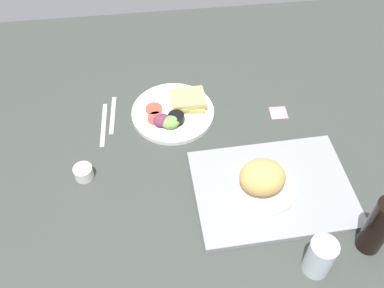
{
  "coord_description": "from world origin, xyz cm",
  "views": [
    {
      "loc": [
        12.6,
        88.98,
        106.91
      ],
      "look_at": [
        2.0,
        3.0,
        4.0
      ],
      "focal_mm": 41.43,
      "sensor_mm": 36.0,
      "label": 1
    }
  ],
  "objects_px": {
    "espresso_cup": "(84,173)",
    "fork": "(113,115)",
    "serving_tray": "(272,189)",
    "drinking_glass": "(320,257)",
    "knife": "(104,124)",
    "sticky_note": "(278,113)",
    "plate_with_salad": "(175,111)",
    "soda_bottle": "(379,226)",
    "bread_plate_near": "(263,180)"
  },
  "relations": [
    {
      "from": "espresso_cup",
      "to": "fork",
      "type": "relative_size",
      "value": 0.33
    },
    {
      "from": "serving_tray",
      "to": "drinking_glass",
      "type": "height_order",
      "value": "drinking_glass"
    },
    {
      "from": "fork",
      "to": "knife",
      "type": "distance_m",
      "value": 0.05
    },
    {
      "from": "knife",
      "to": "sticky_note",
      "type": "relative_size",
      "value": 3.39
    },
    {
      "from": "plate_with_salad",
      "to": "fork",
      "type": "distance_m",
      "value": 0.21
    },
    {
      "from": "soda_bottle",
      "to": "bread_plate_near",
      "type": "bearing_deg",
      "value": -39.15
    },
    {
      "from": "bread_plate_near",
      "to": "soda_bottle",
      "type": "xyz_separation_m",
      "value": [
        -0.24,
        0.2,
        0.04
      ]
    },
    {
      "from": "fork",
      "to": "sticky_note",
      "type": "relative_size",
      "value": 3.04
    },
    {
      "from": "drinking_glass",
      "to": "espresso_cup",
      "type": "bearing_deg",
      "value": -31.37
    },
    {
      "from": "serving_tray",
      "to": "fork",
      "type": "xyz_separation_m",
      "value": [
        0.46,
        -0.36,
        -0.01
      ]
    },
    {
      "from": "bread_plate_near",
      "to": "espresso_cup",
      "type": "bearing_deg",
      "value": -13.07
    },
    {
      "from": "espresso_cup",
      "to": "knife",
      "type": "relative_size",
      "value": 0.29
    },
    {
      "from": "plate_with_salad",
      "to": "soda_bottle",
      "type": "bearing_deg",
      "value": 130.61
    },
    {
      "from": "bread_plate_near",
      "to": "knife",
      "type": "bearing_deg",
      "value": -35.39
    },
    {
      "from": "serving_tray",
      "to": "fork",
      "type": "height_order",
      "value": "serving_tray"
    },
    {
      "from": "soda_bottle",
      "to": "sticky_note",
      "type": "xyz_separation_m",
      "value": [
        0.11,
        -0.5,
        -0.1
      ]
    },
    {
      "from": "plate_with_salad",
      "to": "soda_bottle",
      "type": "xyz_separation_m",
      "value": [
        -0.46,
        0.54,
        0.08
      ]
    },
    {
      "from": "sticky_note",
      "to": "plate_with_salad",
      "type": "bearing_deg",
      "value": -5.24
    },
    {
      "from": "drinking_glass",
      "to": "soda_bottle",
      "type": "distance_m",
      "value": 0.17
    },
    {
      "from": "soda_bottle",
      "to": "sticky_note",
      "type": "height_order",
      "value": "soda_bottle"
    },
    {
      "from": "serving_tray",
      "to": "bread_plate_near",
      "type": "height_order",
      "value": "bread_plate_near"
    },
    {
      "from": "serving_tray",
      "to": "bread_plate_near",
      "type": "distance_m",
      "value": 0.06
    },
    {
      "from": "soda_bottle",
      "to": "serving_tray",
      "type": "bearing_deg",
      "value": -43.88
    },
    {
      "from": "soda_bottle",
      "to": "plate_with_salad",
      "type": "bearing_deg",
      "value": -49.39
    },
    {
      "from": "soda_bottle",
      "to": "knife",
      "type": "relative_size",
      "value": 1.01
    },
    {
      "from": "plate_with_salad",
      "to": "sticky_note",
      "type": "bearing_deg",
      "value": 174.76
    },
    {
      "from": "espresso_cup",
      "to": "knife",
      "type": "distance_m",
      "value": 0.21
    },
    {
      "from": "fork",
      "to": "sticky_note",
      "type": "distance_m",
      "value": 0.56
    },
    {
      "from": "plate_with_salad",
      "to": "soda_bottle",
      "type": "height_order",
      "value": "soda_bottle"
    },
    {
      "from": "drinking_glass",
      "to": "fork",
      "type": "height_order",
      "value": "drinking_glass"
    },
    {
      "from": "drinking_glass",
      "to": "sticky_note",
      "type": "height_order",
      "value": "drinking_glass"
    },
    {
      "from": "knife",
      "to": "sticky_note",
      "type": "height_order",
      "value": "knife"
    },
    {
      "from": "bread_plate_near",
      "to": "plate_with_salad",
      "type": "relative_size",
      "value": 0.7
    },
    {
      "from": "bread_plate_near",
      "to": "sticky_note",
      "type": "xyz_separation_m",
      "value": [
        -0.13,
        -0.3,
        -0.06
      ]
    },
    {
      "from": "drinking_glass",
      "to": "sticky_note",
      "type": "bearing_deg",
      "value": -94.57
    },
    {
      "from": "bread_plate_near",
      "to": "soda_bottle",
      "type": "relative_size",
      "value": 0.99
    },
    {
      "from": "bread_plate_near",
      "to": "soda_bottle",
      "type": "bearing_deg",
      "value": 140.85
    },
    {
      "from": "soda_bottle",
      "to": "espresso_cup",
      "type": "relative_size",
      "value": 3.43
    },
    {
      "from": "espresso_cup",
      "to": "fork",
      "type": "bearing_deg",
      "value": -109.24
    },
    {
      "from": "bread_plate_near",
      "to": "espresso_cup",
      "type": "height_order",
      "value": "bread_plate_near"
    },
    {
      "from": "knife",
      "to": "soda_bottle",
      "type": "bearing_deg",
      "value": 56.18
    },
    {
      "from": "serving_tray",
      "to": "knife",
      "type": "bearing_deg",
      "value": -33.22
    },
    {
      "from": "plate_with_salad",
      "to": "bread_plate_near",
      "type": "bearing_deg",
      "value": 122.53
    },
    {
      "from": "bread_plate_near",
      "to": "knife",
      "type": "distance_m",
      "value": 0.56
    },
    {
      "from": "soda_bottle",
      "to": "knife",
      "type": "xyz_separation_m",
      "value": [
        0.7,
        -0.52,
        -0.09
      ]
    },
    {
      "from": "serving_tray",
      "to": "plate_with_salad",
      "type": "height_order",
      "value": "plate_with_salad"
    },
    {
      "from": "drinking_glass",
      "to": "bread_plate_near",
      "type": "bearing_deg",
      "value": -70.28
    },
    {
      "from": "bread_plate_near",
      "to": "espresso_cup",
      "type": "relative_size",
      "value": 3.4
    },
    {
      "from": "bread_plate_near",
      "to": "plate_with_salad",
      "type": "height_order",
      "value": "bread_plate_near"
    },
    {
      "from": "sticky_note",
      "to": "fork",
      "type": "bearing_deg",
      "value": -5.77
    }
  ]
}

